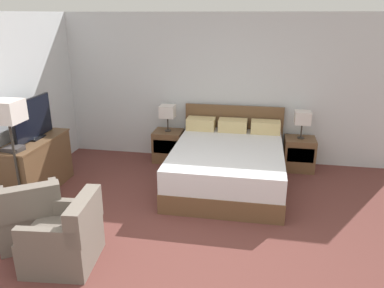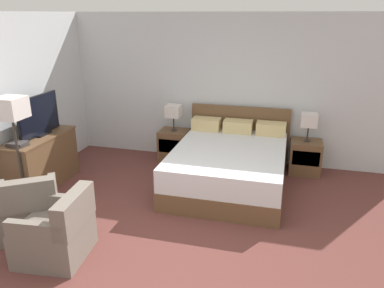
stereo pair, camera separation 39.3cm
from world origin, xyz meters
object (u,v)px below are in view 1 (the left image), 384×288
(nightstand_left, at_px, (168,146))
(floor_lamp, at_px, (8,120))
(dresser, at_px, (36,165))
(book_blue_cover, at_px, (13,148))
(table_lamp_left, at_px, (168,112))
(tv, at_px, (33,119))
(nightstand_right, at_px, (299,154))
(book_red_cover, at_px, (13,150))
(bed, at_px, (228,164))
(table_lamp_right, at_px, (303,118))
(armchair_by_window, at_px, (31,217))
(armchair_companion, at_px, (66,239))

(nightstand_left, distance_m, floor_lamp, 2.78)
(dresser, height_order, book_blue_cover, book_blue_cover)
(nightstand_left, xyz_separation_m, table_lamp_left, (0.00, 0.00, 0.62))
(tv, distance_m, floor_lamp, 0.73)
(nightstand_right, distance_m, floor_lamp, 4.41)
(dresser, bearing_deg, book_red_cover, -89.43)
(bed, bearing_deg, table_lamp_right, 34.68)
(book_blue_cover, relative_size, armchair_by_window, 0.24)
(table_lamp_left, relative_size, book_red_cover, 1.78)
(nightstand_left, xyz_separation_m, table_lamp_right, (2.25, 0.00, 0.62))
(armchair_by_window, xyz_separation_m, floor_lamp, (-0.49, 0.54, 0.98))
(nightstand_right, bearing_deg, tv, -159.42)
(table_lamp_right, xyz_separation_m, book_blue_cover, (-3.85, -1.97, -0.06))
(armchair_by_window, bearing_deg, table_lamp_left, 70.10)
(book_red_cover, distance_m, floor_lamp, 0.51)
(bed, xyz_separation_m, dresser, (-2.74, -0.74, 0.08))
(nightstand_left, relative_size, tv, 0.62)
(nightstand_right, xyz_separation_m, floor_lamp, (-3.72, -2.14, 1.00))
(nightstand_left, xyz_separation_m, armchair_by_window, (-0.97, -2.69, 0.01))
(table_lamp_right, height_order, book_red_cover, table_lamp_right)
(book_red_cover, xyz_separation_m, armchair_by_window, (0.63, -0.72, -0.52))
(bed, relative_size, table_lamp_right, 4.65)
(armchair_companion, bearing_deg, nightstand_right, 49.28)
(armchair_by_window, distance_m, armchair_companion, 0.71)
(book_red_cover, bearing_deg, table_lamp_right, 27.08)
(nightstand_right, height_order, armchair_by_window, armchair_by_window)
(nightstand_left, xyz_separation_m, book_red_cover, (-1.60, -1.97, 0.53))
(table_lamp_right, xyz_separation_m, dresser, (-3.86, -1.52, -0.49))
(table_lamp_right, xyz_separation_m, armchair_companion, (-2.61, -3.03, -0.61))
(nightstand_right, xyz_separation_m, table_lamp_left, (-2.25, 0.00, 0.62))
(nightstand_left, distance_m, table_lamp_left, 0.62)
(tv, bearing_deg, floor_lamp, -78.41)
(table_lamp_right, bearing_deg, armchair_by_window, -140.19)
(nightstand_left, height_order, book_blue_cover, book_blue_cover)
(nightstand_left, bearing_deg, armchair_companion, -96.68)
(bed, xyz_separation_m, armchair_companion, (-1.48, -2.25, -0.04))
(nightstand_left, bearing_deg, book_blue_cover, -128.91)
(table_lamp_right, height_order, book_blue_cover, table_lamp_right)
(bed, height_order, nightstand_right, bed)
(book_red_cover, distance_m, armchair_by_window, 1.09)
(table_lamp_right, height_order, tv, tv)
(armchair_companion, bearing_deg, table_lamp_right, 49.29)
(book_blue_cover, height_order, armchair_companion, book_blue_cover)
(book_red_cover, height_order, armchair_by_window, book_red_cover)
(armchair_by_window, bearing_deg, book_red_cover, 131.28)
(dresser, distance_m, book_blue_cover, 0.62)
(bed, distance_m, table_lamp_right, 1.49)
(floor_lamp, bearing_deg, table_lamp_left, 55.71)
(nightstand_left, bearing_deg, nightstand_right, 0.00)
(nightstand_left, height_order, nightstand_right, same)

